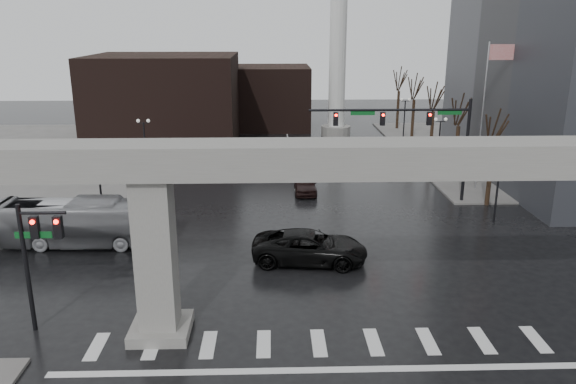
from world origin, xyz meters
The scene contains 24 objects.
ground centered at (0.00, 0.00, 0.00)m, with size 160.00×160.00×0.00m, color black.
sidewalk_ne centered at (26.00, 36.00, 0.07)m, with size 28.00×36.00×0.15m, color slate.
sidewalk_nw centered at (-26.00, 36.00, 0.07)m, with size 28.00×36.00×0.15m, color slate.
elevated_guideway centered at (1.26, 0.00, 6.88)m, with size 48.00×2.60×8.70m.
building_far_left centered at (-14.00, 42.00, 5.00)m, with size 16.00×14.00×10.00m, color black.
building_far_mid centered at (-2.00, 52.00, 4.00)m, with size 10.00×10.00×8.00m, color black.
smokestack centered at (6.00, 46.00, 13.35)m, with size 3.60×3.60×30.00m.
signal_mast_arm centered at (8.99, 18.80, 5.83)m, with size 12.12×0.43×8.00m.
signal_left_pole centered at (-12.25, 0.50, 4.07)m, with size 2.30×0.30×6.00m.
flagpole_assembly centered at (15.29, 22.00, 7.53)m, with size 2.06×0.12×12.00m.
lamp_right_0 centered at (13.50, 14.00, 3.47)m, with size 1.22×0.32×5.11m.
lamp_right_1 centered at (13.50, 28.00, 3.47)m, with size 1.22×0.32×5.11m.
lamp_right_2 centered at (13.50, 42.00, 3.47)m, with size 1.22×0.32×5.11m.
lamp_left_0 centered at (-13.50, 14.00, 3.47)m, with size 1.22×0.32×5.11m.
lamp_left_1 centered at (-13.50, 28.00, 3.47)m, with size 1.22×0.32×5.11m.
lamp_left_2 centered at (-13.50, 42.00, 3.47)m, with size 1.22×0.32×5.11m.
tree_right_0 centered at (14.53, 18.02, 2.79)m, with size 1.09×1.58×7.50m.
tree_right_1 centered at (14.53, 26.02, 2.85)m, with size 1.09×1.61×7.67m.
tree_right_2 centered at (14.53, 34.02, 2.91)m, with size 1.10×1.63×7.85m.
tree_right_3 centered at (14.53, 42.02, 2.98)m, with size 1.11×1.66×8.02m.
tree_right_4 centered at (14.53, 50.02, 3.04)m, with size 1.12×1.69×8.19m.
pickup_truck centered at (0.19, 7.69, 0.92)m, with size 3.06×6.64×1.85m, color black.
city_bus centered at (-13.99, 10.73, 1.49)m, with size 2.51×10.73×2.99m, color #949498.
far_car centered at (0.75, 21.63, 0.75)m, with size 1.78×4.42×1.51m, color black.
Camera 1 is at (-1.99, -22.45, 13.36)m, focal length 35.00 mm.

